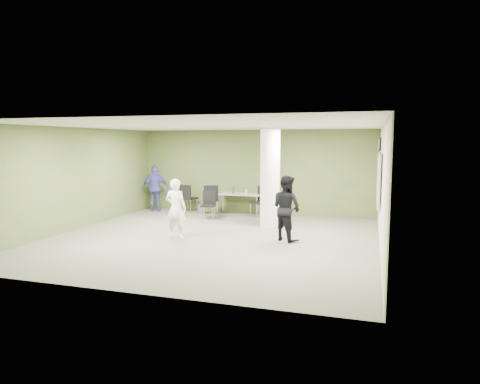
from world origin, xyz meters
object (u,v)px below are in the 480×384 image
(chair_back_left, at_px, (188,196))
(woman_white, at_px, (176,208))
(man_blue, at_px, (155,188))
(man_black, at_px, (286,208))
(folding_table, at_px, (239,195))

(chair_back_left, distance_m, woman_white, 3.97)
(man_blue, bearing_deg, woman_white, 102.15)
(man_black, bearing_deg, woman_white, 45.02)
(woman_white, distance_m, man_blue, 4.35)
(woman_white, relative_size, man_black, 0.93)
(woman_white, relative_size, man_blue, 0.94)
(folding_table, relative_size, man_blue, 0.95)
(folding_table, xyz_separation_m, chair_back_left, (-1.87, 0.02, -0.11))
(chair_back_left, bearing_deg, man_black, 153.87)
(chair_back_left, bearing_deg, folding_table, -168.60)
(folding_table, bearing_deg, man_blue, -176.43)
(chair_back_left, xyz_separation_m, man_black, (4.06, -3.20, 0.25))
(woman_white, bearing_deg, chair_back_left, -69.41)
(chair_back_left, relative_size, woman_white, 0.64)
(chair_back_left, bearing_deg, man_blue, 20.31)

